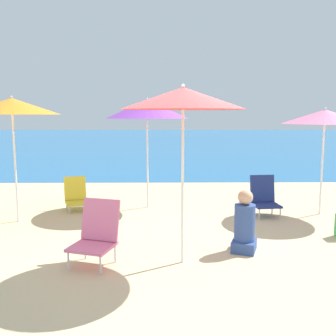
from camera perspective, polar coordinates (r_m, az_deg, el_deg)
name	(u,v)px	position (r m, az deg, el deg)	size (l,w,h in m)	color
ground_plane	(184,260)	(5.18, 2.42, -13.81)	(60.00, 60.00, 0.00)	#D1BA89
sea_water	(167,139)	(30.69, -0.17, 4.43)	(60.00, 40.00, 0.01)	#23669E
beach_umbrella_purple	(147,109)	(7.73, -3.20, 8.93)	(1.70, 1.70, 2.28)	white
beach_umbrella_orange	(12,106)	(7.19, -22.70, 8.64)	(1.66, 1.66, 2.27)	white
beach_umbrella_pink	(325,117)	(7.75, 22.80, 7.20)	(1.60, 1.60, 2.07)	white
beach_umbrella_red	(183,99)	(4.73, 2.31, 10.51)	(1.57, 1.57, 2.31)	white
beach_chair_yellow	(76,196)	(7.94, -13.83, -4.10)	(0.60, 0.66, 0.67)	silver
beach_chair_navy	(264,196)	(7.49, 14.43, -4.22)	(0.53, 0.56, 0.77)	silver
beach_chair_pink	(96,233)	(5.03, -10.84, -9.66)	(0.67, 0.70, 0.83)	silver
person_seated_near	(245,225)	(5.47, 11.59, -8.55)	(0.43, 0.47, 0.89)	#334C8C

